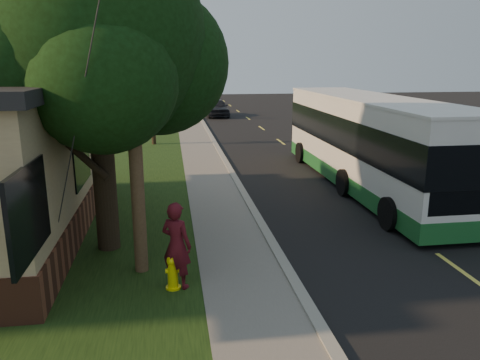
% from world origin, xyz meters
% --- Properties ---
extents(ground, '(120.00, 120.00, 0.00)m').
position_xyz_m(ground, '(0.00, 0.00, 0.00)').
color(ground, black).
rests_on(ground, ground).
extents(road, '(8.00, 80.00, 0.01)m').
position_xyz_m(road, '(4.00, 10.00, 0.01)').
color(road, black).
rests_on(road, ground).
extents(curb, '(0.25, 80.00, 0.12)m').
position_xyz_m(curb, '(0.00, 10.00, 0.06)').
color(curb, gray).
rests_on(curb, ground).
extents(sidewalk, '(2.00, 80.00, 0.08)m').
position_xyz_m(sidewalk, '(-1.00, 10.00, 0.04)').
color(sidewalk, slate).
rests_on(sidewalk, ground).
extents(grass_verge, '(5.00, 80.00, 0.07)m').
position_xyz_m(grass_verge, '(-4.50, 10.00, 0.04)').
color(grass_verge, black).
rests_on(grass_verge, ground).
extents(fire_hydrant, '(0.32, 0.32, 0.74)m').
position_xyz_m(fire_hydrant, '(-2.60, 0.00, 0.43)').
color(fire_hydrant, yellow).
rests_on(fire_hydrant, grass_verge).
extents(utility_pole, '(2.86, 3.21, 9.07)m').
position_xyz_m(utility_pole, '(-3.31, 0.99, 4.63)').
color(utility_pole, '#473321').
rests_on(utility_pole, ground).
extents(leafy_tree, '(6.30, 6.00, 7.80)m').
position_xyz_m(leafy_tree, '(-4.17, 2.65, 5.17)').
color(leafy_tree, black).
rests_on(leafy_tree, grass_verge).
extents(bare_tree_near, '(1.38, 1.21, 4.31)m').
position_xyz_m(bare_tree_near, '(-3.50, 18.00, 2.15)').
color(bare_tree_near, black).
rests_on(bare_tree_near, grass_verge).
extents(bare_tree_far, '(1.38, 1.21, 4.03)m').
position_xyz_m(bare_tree_far, '(-3.00, 30.00, 2.00)').
color(bare_tree_far, black).
rests_on(bare_tree_far, grass_verge).
extents(traffic_signal, '(0.18, 0.22, 5.50)m').
position_xyz_m(traffic_signal, '(0.50, 34.00, 3.16)').
color(traffic_signal, '#2D2D30').
rests_on(traffic_signal, ground).
extents(transit_bus, '(2.93, 12.70, 3.43)m').
position_xyz_m(transit_bus, '(4.89, 7.45, 1.83)').
color(transit_bus, silver).
rests_on(transit_bus, ground).
extents(skateboarder, '(0.81, 0.75, 1.87)m').
position_xyz_m(skateboarder, '(-2.50, 0.07, 1.00)').
color(skateboarder, '#4C0F17').
rests_on(skateboarder, grass_verge).
extents(distant_car, '(2.05, 4.69, 1.57)m').
position_xyz_m(distant_car, '(1.50, 31.92, 0.79)').
color(distant_car, black).
rests_on(distant_car, ground).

